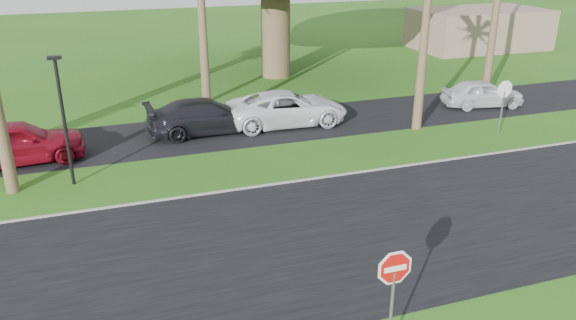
% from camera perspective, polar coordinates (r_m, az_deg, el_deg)
% --- Properties ---
extents(ground, '(120.00, 120.00, 0.00)m').
position_cam_1_polar(ground, '(14.92, 2.78, -12.11)').
color(ground, '#2A5816').
rests_on(ground, ground).
extents(road, '(120.00, 8.00, 0.02)m').
position_cam_1_polar(road, '(16.50, 0.20, -8.42)').
color(road, black).
rests_on(road, ground).
extents(parking_strip, '(120.00, 5.00, 0.02)m').
position_cam_1_polar(parking_strip, '(25.79, -7.48, 2.86)').
color(parking_strip, black).
rests_on(parking_strip, ground).
extents(curb, '(120.00, 0.12, 0.06)m').
position_cam_1_polar(curb, '(19.94, -3.62, -2.79)').
color(curb, gray).
rests_on(curb, ground).
extents(stop_sign_near, '(1.05, 0.07, 2.62)m').
position_cam_1_polar(stop_sign_near, '(11.89, 10.68, -12.04)').
color(stop_sign_near, gray).
rests_on(stop_sign_near, ground).
extents(stop_sign_far, '(1.05, 0.07, 2.62)m').
position_cam_1_polar(stop_sign_far, '(26.46, 21.06, 6.06)').
color(stop_sign_far, gray).
rests_on(stop_sign_far, ground).
extents(streetlight_right, '(0.45, 0.25, 4.64)m').
position_cam_1_polar(streetlight_right, '(20.79, -21.89, 4.41)').
color(streetlight_right, black).
rests_on(streetlight_right, ground).
extents(building_far, '(10.00, 6.00, 3.00)m').
position_cam_1_polar(building_far, '(47.67, 18.74, 12.52)').
color(building_far, gray).
rests_on(building_far, ground).
extents(car_red, '(5.21, 2.52, 1.71)m').
position_cam_1_polar(car_red, '(24.15, -25.88, 1.58)').
color(car_red, maroon).
rests_on(car_red, ground).
extents(car_dark, '(5.43, 2.47, 1.54)m').
position_cam_1_polar(car_dark, '(25.51, -8.34, 4.40)').
color(car_dark, black).
rests_on(car_dark, ground).
extents(car_minivan, '(5.74, 2.80, 1.57)m').
position_cam_1_polar(car_minivan, '(26.37, -0.09, 5.25)').
color(car_minivan, white).
rests_on(car_minivan, ground).
extents(car_pickup, '(4.37, 2.39, 1.41)m').
position_cam_1_polar(car_pickup, '(30.94, 19.17, 6.39)').
color(car_pickup, silver).
rests_on(car_pickup, ground).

